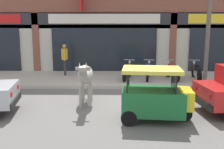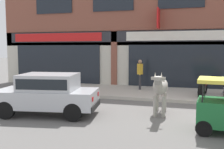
% 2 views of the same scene
% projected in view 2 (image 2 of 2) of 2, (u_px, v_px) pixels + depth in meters
% --- Properties ---
extents(ground_plane, '(90.00, 90.00, 0.00)m').
position_uv_depth(ground_plane, '(171.00, 115.00, 9.22)').
color(ground_plane, '#605E5B').
extents(sidewalk, '(19.00, 3.77, 0.14)m').
position_uv_depth(sidewalk, '(177.00, 94.00, 13.10)').
color(sidewalk, '#B7AFA3').
rests_on(sidewalk, ground).
extents(shop_building, '(23.00, 1.40, 8.43)m').
position_uv_depth(shop_building, '(181.00, 19.00, 14.75)').
color(shop_building, brown).
rests_on(shop_building, ground).
extents(cow, '(0.57, 2.15, 1.61)m').
position_uv_depth(cow, '(160.00, 87.00, 9.21)').
color(cow, '#9E998E').
rests_on(cow, ground).
extents(car_1, '(3.78, 2.15, 1.46)m').
position_uv_depth(car_1, '(48.00, 92.00, 9.23)').
color(car_1, black).
rests_on(car_1, ground).
extents(motorcycle_0, '(0.67, 1.79, 0.88)m').
position_uv_depth(motorcycle_0, '(203.00, 87.00, 12.28)').
color(motorcycle_0, black).
rests_on(motorcycle_0, sidewalk).
extents(pedestrian, '(0.32, 0.49, 1.60)m').
position_uv_depth(pedestrian, '(140.00, 71.00, 14.07)').
color(pedestrian, '#2D2D33').
rests_on(pedestrian, sidewalk).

